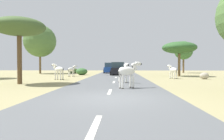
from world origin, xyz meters
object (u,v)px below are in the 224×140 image
object	(u,v)px
car_0	(118,69)
car_1	(110,68)
zebra_1	(58,70)
tree_1	(40,41)
tree_6	(19,27)
rock_1	(204,76)
zebra_2	(173,70)
tree_2	(184,51)
zebra_4	(128,72)
tree_3	(179,48)
bush_0	(73,71)
bush_2	(82,72)
zebra_0	(123,71)
zebra_3	(72,70)

from	to	relation	value
car_0	car_1	world-z (taller)	same
zebra_1	tree_1	size ratio (longest dim) A/B	0.20
tree_6	rock_1	world-z (taller)	tree_6
zebra_2	tree_2	size ratio (longest dim) A/B	0.27
zebra_4	tree_6	xyz separation A→B (m)	(-7.87, 2.84, 3.14)
car_0	tree_3	distance (m)	8.44
tree_2	tree_3	xyz separation A→B (m)	(-3.77, -11.04, -0.43)
zebra_2	rock_1	world-z (taller)	zebra_2
tree_1	tree_6	size ratio (longest dim) A/B	1.63
bush_0	tree_6	bearing A→B (deg)	-88.68
car_0	bush_0	bearing A→B (deg)	143.59
car_1	bush_2	xyz separation A→B (m)	(-3.71, -6.01, -0.37)
car_0	bush_2	world-z (taller)	car_0
car_1	bush_2	size ratio (longest dim) A/B	2.73
car_1	tree_3	xyz separation A→B (m)	(9.05, -8.94, 2.68)
zebra_0	zebra_1	xyz separation A→B (m)	(-6.12, 3.58, -0.02)
car_1	bush_2	world-z (taller)	car_1
car_1	rock_1	distance (m)	17.40
zebra_0	zebra_4	distance (m)	3.79
car_1	bush_0	xyz separation A→B (m)	(-6.05, -1.28, -0.39)
zebra_4	tree_3	xyz separation A→B (m)	(6.79, 14.04, 2.51)
zebra_1	zebra_2	bearing A→B (deg)	-48.11
car_0	car_1	size ratio (longest dim) A/B	0.99
zebra_1	zebra_3	xyz separation A→B (m)	(-0.09, 5.68, -0.11)
tree_6	bush_0	bearing A→B (deg)	91.32
car_1	tree_6	xyz separation A→B (m)	(-5.61, -20.15, 3.30)
car_0	bush_0	xyz separation A→B (m)	(-7.43, 5.36, -0.39)
car_1	tree_3	bearing A→B (deg)	-43.11
rock_1	zebra_0	bearing A→B (deg)	-148.07
zebra_2	tree_1	bearing A→B (deg)	121.74
tree_6	bush_0	xyz separation A→B (m)	(-0.44, 18.87, -3.69)
zebra_1	tree_3	bearing A→B (deg)	-31.95
car_1	tree_6	bearing A→B (deg)	-104.00
tree_2	bush_0	distance (m)	19.48
zebra_1	rock_1	bearing A→B (deg)	-53.01
zebra_1	bush_0	world-z (taller)	zebra_1
car_0	rock_1	distance (m)	11.52
zebra_1	bush_0	distance (m)	14.49
tree_1	rock_1	size ratio (longest dim) A/B	8.96
zebra_3	tree_2	bearing A→B (deg)	69.93
zebra_4	tree_1	xyz separation A→B (m)	(-13.65, 21.31, 4.28)
car_1	rock_1	xyz separation A→B (m)	(10.08, -14.17, -0.52)
tree_2	zebra_0	bearing A→B (deg)	-116.92
zebra_4	car_0	distance (m)	16.38
zebra_3	tree_3	bearing A→B (deg)	38.97
bush_2	rock_1	world-z (taller)	bush_2
zebra_3	car_0	size ratio (longest dim) A/B	0.33
zebra_1	rock_1	xyz separation A→B (m)	(14.19, 1.46, -0.63)
car_0	tree_3	world-z (taller)	tree_3
zebra_1	tree_6	bearing A→B (deg)	-167.20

